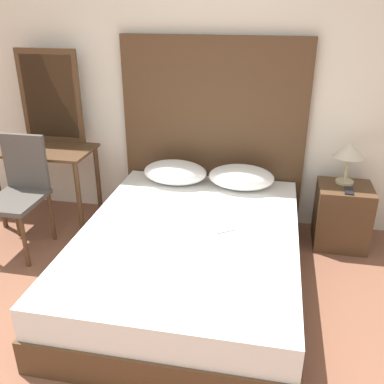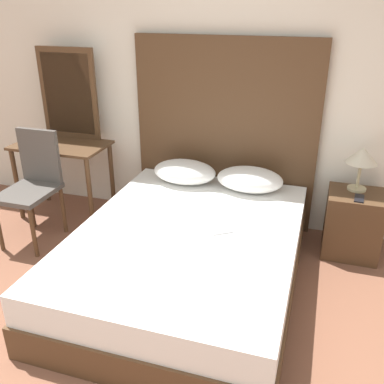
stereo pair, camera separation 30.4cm
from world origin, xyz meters
TOP-DOWN VIEW (x-y plane):
  - wall_back at (0.00, 2.77)m, footprint 10.00×0.06m
  - bed at (0.11, 1.62)m, footprint 1.56×2.10m
  - headboard at (0.11, 2.70)m, footprint 1.64×0.05m
  - pillow_left at (-0.18, 2.44)m, footprint 0.56×0.37m
  - pillow_right at (0.40, 2.44)m, footprint 0.56×0.37m
  - phone_on_bed at (0.35, 1.66)m, footprint 0.16×0.14m
  - nightstand at (1.27, 2.43)m, footprint 0.44×0.40m
  - table_lamp at (1.26, 2.51)m, footprint 0.25×0.25m
  - phone_on_nightstand at (1.28, 2.33)m, footprint 0.08×0.16m
  - vanity_desk at (-1.36, 2.34)m, footprint 0.86×0.51m
  - vanity_mirror at (-1.36, 2.57)m, footprint 0.58×0.03m
  - chair at (-1.37, 1.89)m, footprint 0.40×0.49m

SIDE VIEW (x-z plane):
  - bed at x=0.11m, z-range 0.00..0.45m
  - nightstand at x=1.27m, z-range 0.00..0.54m
  - phone_on_bed at x=0.35m, z-range 0.45..0.46m
  - chair at x=-1.37m, z-range 0.06..1.01m
  - phone_on_nightstand at x=1.28m, z-range 0.54..0.55m
  - pillow_left at x=-0.18m, z-range 0.45..0.65m
  - pillow_right at x=0.40m, z-range 0.45..0.65m
  - vanity_desk at x=-1.36m, z-range 0.23..0.95m
  - table_lamp at x=1.26m, z-range 0.64..1.00m
  - headboard at x=0.11m, z-range 0.00..1.68m
  - vanity_mirror at x=-1.36m, z-range 0.72..1.56m
  - wall_back at x=0.00m, z-range 0.00..2.70m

